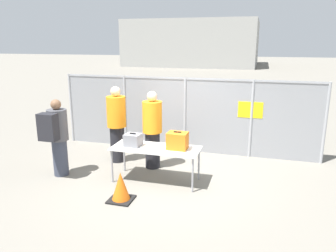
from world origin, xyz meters
TOP-DOWN VIEW (x-y plane):
  - ground_plane at (0.00, 0.00)m, footprint 120.00×120.00m
  - fence_section at (0.01, 1.96)m, footprint 6.83×0.07m
  - inspection_table at (-0.13, -0.12)m, footprint 1.82×0.76m
  - suitcase_grey at (-0.62, -0.13)m, footprint 0.35×0.32m
  - suitcase_orange at (0.32, -0.06)m, footprint 0.41×0.32m
  - traveler_hooded at (-2.24, -0.44)m, footprint 0.42×0.65m
  - security_worker_near at (-0.44, 0.60)m, footprint 0.44×0.44m
  - security_worker_far at (-1.40, 0.75)m, footprint 0.46×0.46m
  - utility_trailer at (1.64, 3.88)m, footprint 4.46×2.33m
  - distant_hangar at (-6.46, 35.14)m, footprint 15.05×12.25m
  - traffic_cone at (-0.48, -1.13)m, footprint 0.44×0.44m

SIDE VIEW (x-z plane):
  - ground_plane at x=0.00m, z-range 0.00..0.00m
  - traffic_cone at x=-0.48m, z-range -0.02..0.53m
  - utility_trailer at x=1.64m, z-range 0.07..0.70m
  - inspection_table at x=-0.13m, z-range 0.31..1.04m
  - suitcase_grey at x=-0.62m, z-range 0.72..1.00m
  - suitcase_orange at x=0.32m, z-range 0.72..1.09m
  - security_worker_near at x=-0.44m, z-range 0.03..1.82m
  - traveler_hooded at x=-2.24m, z-range 0.08..1.77m
  - security_worker_far at x=-1.40m, z-range 0.03..1.87m
  - fence_section at x=0.01m, z-range 0.05..2.01m
  - distant_hangar at x=-6.46m, z-range 0.00..5.27m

